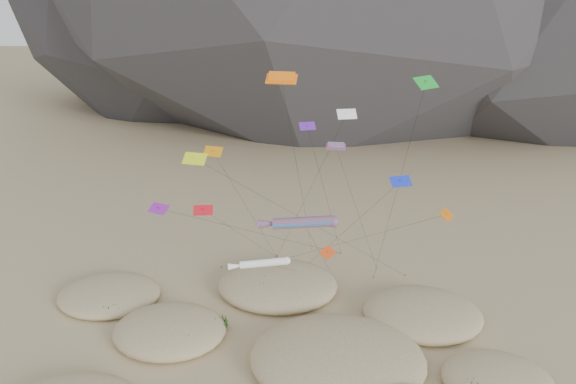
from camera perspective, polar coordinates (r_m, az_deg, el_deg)
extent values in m
ellipsoid|color=#CCB789|center=(63.33, -11.92, -13.60)|extent=(12.18, 10.35, 2.98)
ellipsoid|color=#CCB789|center=(58.25, 5.06, -16.49)|extent=(17.57, 14.94, 3.66)
ellipsoid|color=#CCB789|center=(59.42, 20.50, -17.47)|extent=(10.54, 8.95, 2.39)
ellipsoid|color=#CCB789|center=(69.88, -1.06, -9.40)|extent=(14.74, 12.53, 3.20)
ellipsoid|color=#CCB789|center=(66.43, 13.49, -11.92)|extent=(13.44, 11.42, 2.97)
ellipsoid|color=#CCB789|center=(71.62, -17.70, -9.90)|extent=(12.26, 10.42, 2.28)
ellipsoid|color=black|center=(61.25, -10.67, -14.70)|extent=(3.11, 2.66, 0.93)
ellipsoid|color=black|center=(63.21, -6.95, -13.29)|extent=(1.85, 1.59, 0.56)
ellipsoid|color=black|center=(58.84, 4.95, -15.70)|extent=(3.69, 3.16, 1.11)
ellipsoid|color=black|center=(60.66, 5.28, -14.54)|extent=(2.50, 2.14, 0.75)
ellipsoid|color=black|center=(57.56, 2.98, -16.86)|extent=(2.18, 1.87, 0.65)
ellipsoid|color=black|center=(68.55, -1.68, -9.80)|extent=(2.74, 2.34, 0.82)
ellipsoid|color=black|center=(67.98, 0.66, -10.18)|extent=(2.22, 1.90, 0.67)
ellipsoid|color=black|center=(67.33, 13.49, -11.39)|extent=(2.51, 2.14, 0.75)
ellipsoid|color=black|center=(64.63, 11.31, -12.83)|extent=(1.90, 1.63, 0.57)
ellipsoid|color=black|center=(69.02, -17.27, -11.13)|extent=(2.66, 2.28, 0.80)
ellipsoid|color=black|center=(68.47, -17.58, -11.55)|extent=(1.71, 1.46, 0.51)
cylinder|color=#3F2D1E|center=(76.75, -0.75, -6.86)|extent=(0.08, 0.08, 0.30)
cylinder|color=#3F2D1E|center=(74.48, 1.42, -7.81)|extent=(0.08, 0.08, 0.30)
cylinder|color=#3F2D1E|center=(72.98, 3.65, -8.51)|extent=(0.08, 0.08, 0.30)
cylinder|color=#3F2D1E|center=(78.79, 5.40, -6.16)|extent=(0.08, 0.08, 0.30)
cylinder|color=#3F2D1E|center=(73.48, 8.66, -8.51)|extent=(0.08, 0.08, 0.30)
cylinder|color=#3F2D1E|center=(77.57, -1.13, -6.53)|extent=(0.08, 0.08, 0.30)
cylinder|color=#3F2D1E|center=(74.62, 11.82, -8.25)|extent=(0.08, 0.08, 0.30)
cylinder|color=#3F2D1E|center=(75.44, -6.78, -7.56)|extent=(0.08, 0.08, 0.30)
cylinder|color=red|center=(61.43, 1.54, -3.11)|extent=(6.77, 1.44, 1.91)
sphere|color=red|center=(61.18, 4.65, -3.01)|extent=(1.28, 1.28, 1.28)
cone|color=red|center=(61.94, -1.83, -3.24)|extent=(2.79, 1.19, 1.37)
cylinder|color=black|center=(67.86, 3.06, -5.80)|extent=(3.28, 9.05, 11.04)
cylinder|color=white|center=(55.67, -2.53, -7.22)|extent=(4.71, 1.37, 1.06)
sphere|color=white|center=(55.66, -0.14, -6.99)|extent=(0.77, 0.77, 0.77)
cone|color=white|center=(55.81, -5.15, -7.49)|extent=(1.96, 0.92, 0.79)
cylinder|color=black|center=(64.74, -0.16, -7.79)|extent=(3.40, 15.69, 9.88)
cube|color=orange|center=(54.19, -0.67, 11.41)|extent=(3.07, 1.47, 0.86)
cube|color=orange|center=(54.15, -0.67, 11.65)|extent=(2.60, 1.16, 0.84)
cylinder|color=black|center=(66.16, 1.18, 1.11)|extent=(2.71, 17.59, 27.12)
cube|color=red|center=(59.62, 4.88, 4.59)|extent=(2.08, 0.96, 0.58)
cube|color=red|center=(59.57, 4.89, 4.76)|extent=(1.76, 0.77, 0.57)
cylinder|color=black|center=(67.11, 7.20, -2.34)|extent=(6.11, 8.60, 19.34)
cube|color=red|center=(58.42, -8.62, -1.83)|extent=(2.14, 1.34, 0.74)
cube|color=red|center=(58.48, -8.61, -1.97)|extent=(0.27, 0.24, 0.69)
cylinder|color=black|center=(67.82, -4.36, -4.56)|extent=(6.10, 15.94, 13.67)
cube|color=#D8640B|center=(58.89, 15.82, -2.22)|extent=(1.82, 2.20, 0.72)
cube|color=#D8640B|center=(58.94, 15.81, -2.36)|extent=(0.29, 0.30, 0.67)
cylinder|color=black|center=(67.10, 6.46, -4.93)|extent=(18.17, 14.44, 13.69)
cube|color=green|center=(57.80, 13.85, 10.74)|extent=(2.84, 2.68, 1.06)
cube|color=green|center=(57.83, 13.83, 10.60)|extent=(0.46, 0.46, 0.88)
cylinder|color=black|center=(64.68, 10.93, -0.09)|extent=(3.23, 7.43, 26.37)
cube|color=#CD4013|center=(52.75, 4.06, -6.15)|extent=(1.68, 1.96, 0.62)
cube|color=#CD4013|center=(52.82, 4.05, -6.30)|extent=(0.25, 0.27, 0.60)
cylinder|color=black|center=(65.79, 4.86, -6.20)|extent=(2.00, 23.08, 12.13)
cube|color=#5C1EAF|center=(55.69, 1.98, 6.71)|extent=(1.76, 1.20, 0.66)
cube|color=#5C1EAF|center=(55.73, 1.98, 6.56)|extent=(0.24, 0.26, 0.54)
cylinder|color=black|center=(66.82, 3.99, -0.88)|extent=(4.32, 16.04, 22.35)
cube|color=purple|center=(56.87, -13.00, -1.64)|extent=(2.29, 1.80, 0.68)
cube|color=purple|center=(56.92, -12.99, -1.78)|extent=(0.29, 0.25, 0.70)
cylinder|color=black|center=(66.96, -2.32, -4.36)|extent=(18.77, 19.99, 14.75)
cube|color=#182ED1|center=(55.74, 11.39, 1.08)|extent=(2.27, 1.60, 0.79)
cube|color=#182ED1|center=(55.79, 11.38, 0.93)|extent=(0.30, 0.30, 0.70)
cylinder|color=black|center=(64.70, 5.71, -4.06)|extent=(10.19, 13.03, 17.51)
cube|color=#CDEB18|center=(58.07, -9.46, 3.35)|extent=(2.60, 1.63, 0.94)
cube|color=#CDEB18|center=(58.12, -9.45, 3.21)|extent=(0.33, 0.33, 0.82)
cylinder|color=black|center=(64.92, 2.48, -3.27)|extent=(23.96, 10.70, 18.77)
cube|color=white|center=(62.03, 6.00, 7.88)|extent=(2.30, 1.46, 0.94)
cube|color=white|center=(62.06, 5.99, 7.75)|extent=(0.32, 0.38, 0.70)
cylinder|color=black|center=(69.14, 2.03, -0.17)|extent=(8.58, 7.91, 22.08)
cube|color=orange|center=(57.98, -7.63, 4.10)|extent=(2.14, 1.40, 0.86)
cube|color=orange|center=(58.02, -7.62, 3.96)|extent=(0.30, 0.35, 0.65)
cylinder|color=black|center=(67.40, -3.92, -2.03)|extent=(5.17, 14.05, 19.41)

